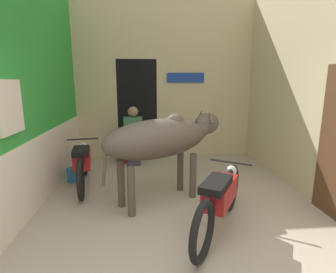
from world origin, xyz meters
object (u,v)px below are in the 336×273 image
Objects in this scene: motorcycle_far at (82,162)px; bucket at (74,175)px; shopkeeper_seated at (133,134)px; motorcycle_near at (220,198)px; cow at (163,139)px; plastic_stool at (122,152)px.

bucket is at bearing 134.40° from motorcycle_far.
motorcycle_far is at bearing -125.40° from shopkeeper_seated.
motorcycle_far is 7.10× the size of bucket.
bucket is (-2.28, 1.89, -0.32)m from motorcycle_near.
shopkeeper_seated reaches higher than motorcycle_near.
plastic_stool is at bearing 112.01° from cow.
shopkeeper_seated reaches higher than plastic_stool.
shopkeeper_seated is 1.58m from bucket.
motorcycle_far reaches higher than bucket.
shopkeeper_seated is 2.89× the size of plastic_stool.
shopkeeper_seated is (-1.18, 2.87, 0.25)m from motorcycle_near.
bucket is (-0.23, 0.24, -0.31)m from motorcycle_far.
cow reaches higher than shopkeeper_seated.
cow is 2.35m from plastic_stool.
plastic_stool is (-0.29, 0.13, -0.46)m from shopkeeper_seated.
cow reaches higher than motorcycle_near.
shopkeeper_seated is 5.05× the size of bucket.
cow is 1.26m from motorcycle_near.
motorcycle_near is 0.92× the size of motorcycle_far.
motorcycle_far is (-1.41, 0.71, -0.56)m from cow.
bucket is (-0.81, -1.11, -0.11)m from plastic_stool.
motorcycle_far reaches higher than plastic_stool.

